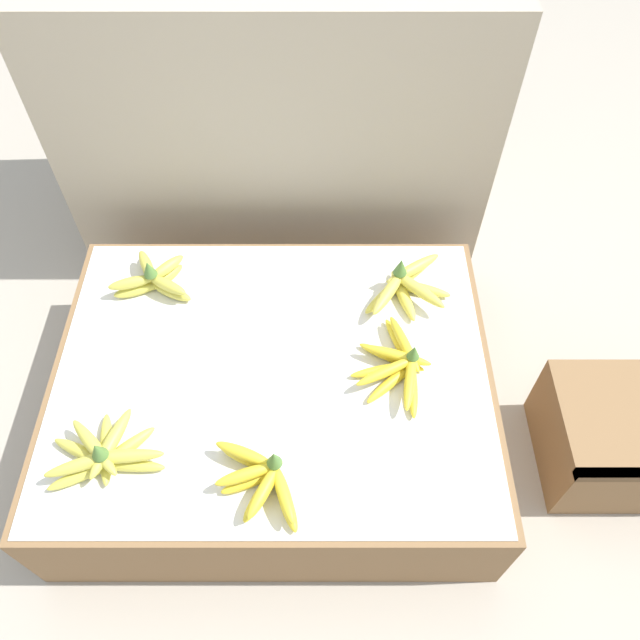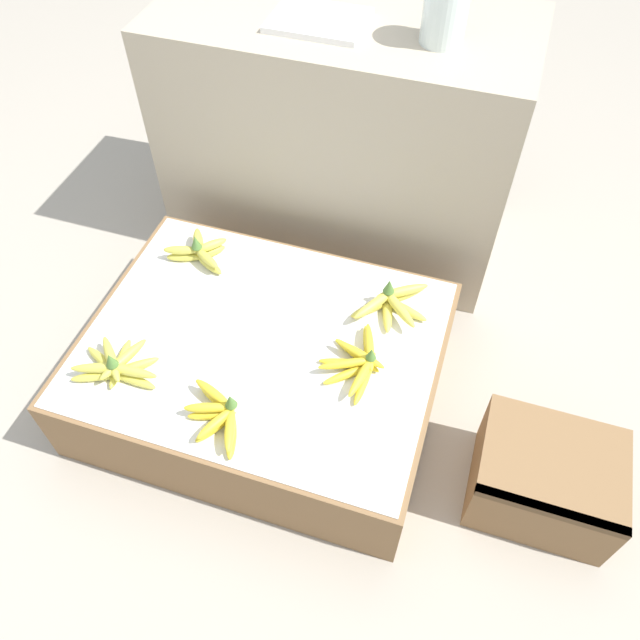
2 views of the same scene
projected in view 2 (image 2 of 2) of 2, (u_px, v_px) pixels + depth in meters
ground_plane at (268, 390)px, 2.00m from camera, size 10.00×10.00×0.00m
display_platform at (265, 367)px, 1.90m from camera, size 1.03×0.80×0.26m
back_vendor_table at (341, 137)px, 2.16m from camera, size 1.17×0.57×0.83m
wooden_crate at (545, 479)px, 1.69m from camera, size 0.37×0.30×0.22m
banana_bunch_front_left at (117, 367)px, 1.70m from camera, size 0.25×0.19×0.10m
banana_bunch_front_midleft at (218, 415)px, 1.60m from camera, size 0.19×0.19×0.10m
banana_bunch_middle_midright at (359, 362)px, 1.72m from camera, size 0.19×0.27×0.09m
banana_bunch_back_left at (199, 251)px, 1.98m from camera, size 0.21×0.17×0.10m
banana_bunch_back_midright at (392, 302)px, 1.84m from camera, size 0.23×0.23×0.10m
glass_jar at (445, 10)px, 1.67m from camera, size 0.13×0.13×0.17m
foam_tray_white at (319, 20)px, 1.80m from camera, size 0.28×0.22×0.02m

